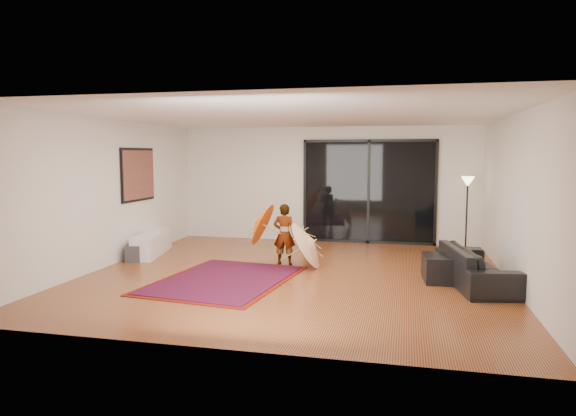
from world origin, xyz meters
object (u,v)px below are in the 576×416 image
(media_console, at_px, (152,243))
(sofa, at_px, (476,266))
(ottoman, at_px, (447,268))
(child, at_px, (284,234))

(media_console, distance_m, sofa, 6.30)
(sofa, relative_size, ottoman, 2.75)
(sofa, distance_m, ottoman, 0.46)
(media_console, xyz_separation_m, sofa, (6.20, -1.12, 0.07))
(media_console, xyz_separation_m, child, (2.89, -0.33, 0.35))
(media_console, bearing_deg, child, -18.30)
(sofa, xyz_separation_m, ottoman, (-0.43, 0.14, -0.09))
(child, bearing_deg, media_console, -8.06)
(media_console, relative_size, child, 1.42)
(media_console, distance_m, ottoman, 5.86)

